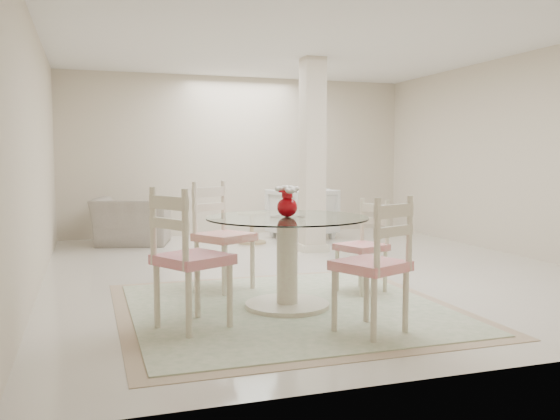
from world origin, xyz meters
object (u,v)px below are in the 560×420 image
object	(u,v)px
column	(312,155)
dining_chair_west	(185,248)
dining_chair_north	(219,227)
red_vase	(288,201)
dining_chair_east	(366,239)
recliner_taupe	(133,221)
side_table	(252,229)
dining_table	(287,262)
armchair_white	(302,213)
dining_chair_south	(378,255)

from	to	relation	value
column	dining_chair_west	xyz separation A→B (m)	(-2.34, -3.37, -0.72)
dining_chair_north	red_vase	bearing A→B (deg)	-98.15
column	dining_chair_east	bearing A→B (deg)	-99.69
dining_chair_north	recliner_taupe	distance (m)	3.51
dining_chair_east	side_table	world-z (taller)	dining_chair_east
dining_table	armchair_white	size ratio (longest dim) A/B	1.54
recliner_taupe	armchair_white	bearing A→B (deg)	-168.53
dining_chair_east	side_table	distance (m)	3.59
recliner_taupe	armchair_white	xyz separation A→B (m)	(2.69, -0.14, 0.06)
dining_chair_east	dining_chair_west	distance (m)	2.05
red_vase	dining_chair_west	world-z (taller)	dining_chair_west
dining_chair_north	dining_chair_east	bearing A→B (deg)	-53.96
dining_chair_north	armchair_white	size ratio (longest dim) A/B	1.31
recliner_taupe	armchair_white	world-z (taller)	armchair_white
red_vase	dining_chair_west	bearing A→B (deg)	-157.76
dining_chair_west	recliner_taupe	world-z (taller)	dining_chair_west
recliner_taupe	dining_chair_north	bearing A→B (deg)	114.16
red_vase	recliner_taupe	size ratio (longest dim) A/B	0.25
dining_chair_south	recliner_taupe	distance (m)	5.53
recliner_taupe	dining_chair_south	bearing A→B (deg)	118.79
armchair_white	dining_chair_north	bearing A→B (deg)	39.47
dining_chair_west	side_table	size ratio (longest dim) A/B	2.59
dining_chair_west	dining_table	bearing A→B (deg)	-96.00
dining_chair_south	side_table	xyz separation A→B (m)	(0.38, 4.90, -0.39)
dining_chair_north	armchair_white	xyz separation A→B (m)	(2.10, 3.31, -0.21)
column	dining_chair_east	xyz separation A→B (m)	(-0.44, -2.60, -0.82)
side_table	column	bearing A→B (deg)	-57.71
dining_chair_north	side_table	world-z (taller)	dining_chair_north
red_vase	dining_chair_north	distance (m)	1.08
dining_chair_south	dining_chair_east	bearing A→B (deg)	-137.00
dining_table	dining_chair_east	bearing A→B (deg)	21.84
column	dining_chair_north	xyz separation A→B (m)	(-1.78, -2.03, -0.72)
dining_table	armchair_white	xyz separation A→B (m)	(1.70, 4.26, 0.00)
side_table	dining_chair_south	bearing A→B (deg)	-94.49
dining_chair_north	recliner_taupe	bearing A→B (deg)	68.93
armchair_white	dining_chair_west	bearing A→B (deg)	42.11
dining_table	recliner_taupe	bearing A→B (deg)	102.69
dining_table	dining_chair_west	bearing A→B (deg)	-157.58
dining_chair_north	recliner_taupe	world-z (taller)	dining_chair_north
armchair_white	side_table	bearing A→B (deg)	0.33
column	dining_chair_west	world-z (taller)	column
dining_chair_north	dining_chair_south	xyz separation A→B (m)	(0.78, -1.90, -0.02)
red_vase	dining_chair_north	size ratio (longest dim) A/B	0.23
dining_chair_north	armchair_white	bearing A→B (deg)	26.81
dining_chair_west	dining_chair_south	size ratio (longest dim) A/B	1.05
column	dining_chair_east	world-z (taller)	column
dining_chair_north	dining_chair_west	size ratio (longest dim) A/B	0.99
dining_chair_north	recliner_taupe	xyz separation A→B (m)	(-0.60, 3.45, -0.27)
red_vase	dining_chair_east	distance (m)	1.10
column	side_table	xyz separation A→B (m)	(-0.62, 0.98, -1.13)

